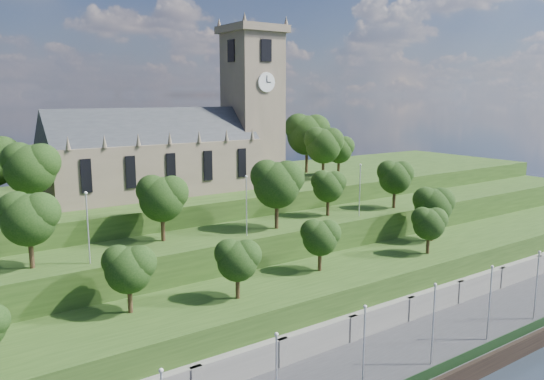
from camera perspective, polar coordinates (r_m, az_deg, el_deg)
retaining_wall at (r=61.52m, az=4.63°, el=-16.34°), size 160.00×2.10×5.00m
embankment_lower at (r=65.19m, az=1.18°, el=-13.27°), size 160.00×12.00×8.00m
embankment_upper at (r=73.03m, az=-3.97°, el=-8.98°), size 160.00×10.00×12.00m
hilltop at (r=90.51m, az=-10.88°, el=-4.37°), size 160.00×32.00×15.00m
church at (r=84.69m, az=-9.61°, el=5.01°), size 38.60×12.35×27.60m
trees_lower at (r=66.30m, az=5.32°, el=-4.80°), size 66.28×9.02×8.34m
trees_upper at (r=70.00m, az=-2.73°, el=0.10°), size 59.98×8.96×9.46m
trees_hilltop at (r=85.23m, az=-7.97°, el=4.51°), size 72.33×16.95×11.50m
lamp_posts_promenade at (r=52.01m, az=9.85°, el=-16.00°), size 60.36×0.36×8.97m
lamp_posts_upper at (r=67.77m, az=-2.77°, el=-1.21°), size 40.36×0.36×7.93m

